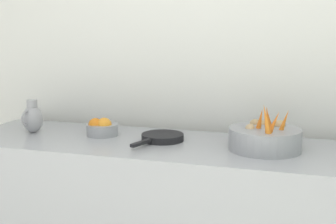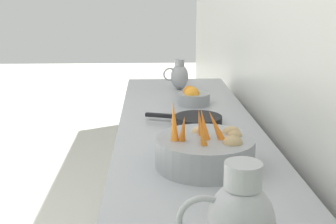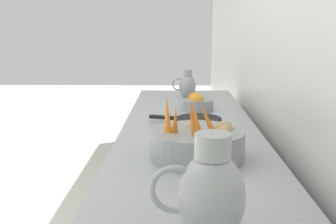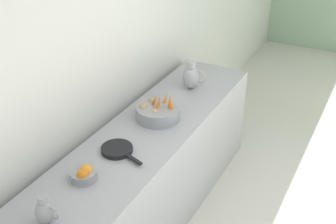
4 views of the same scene
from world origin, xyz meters
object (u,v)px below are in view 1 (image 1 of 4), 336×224
Objects in this scene: orange_bowl at (102,128)px; vegetable_colander at (265,138)px; skillet_on_counter at (162,137)px; metal_pitcher_short at (32,118)px.

vegetable_colander is at bearing 87.33° from orange_bowl.
orange_bowl reaches higher than skillet_on_counter.
orange_bowl is at bearing -92.32° from skillet_on_counter.
vegetable_colander is 0.88m from orange_bowl.
metal_pitcher_short is (0.01, -1.28, 0.03)m from vegetable_colander.
orange_bowl is 0.41m from metal_pitcher_short.
vegetable_colander reaches higher than metal_pitcher_short.
vegetable_colander reaches higher than orange_bowl.
skillet_on_counter is (0.01, 0.35, -0.02)m from orange_bowl.
skillet_on_counter is (-0.03, -0.53, -0.04)m from vegetable_colander.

